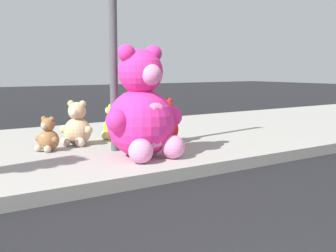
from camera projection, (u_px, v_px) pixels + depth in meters
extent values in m
cube|color=#9E9B93|center=(24.00, 155.00, 6.17)|extent=(28.00, 4.40, 0.15)
cylinder|color=#4C4C51|center=(113.00, 32.00, 5.87)|extent=(0.11, 0.11, 3.20)
sphere|color=#F22D93|center=(141.00, 123.00, 5.63)|extent=(0.87, 0.87, 0.87)
ellipsoid|color=pink|center=(155.00, 125.00, 5.38)|extent=(0.48, 0.20, 0.56)
sphere|color=#F22D93|center=(140.00, 72.00, 5.54)|extent=(0.57, 0.57, 0.57)
sphere|color=pink|center=(151.00, 75.00, 5.35)|extent=(0.26, 0.26, 0.26)
sphere|color=#F22D93|center=(153.00, 54.00, 5.63)|extent=(0.22, 0.22, 0.22)
sphere|color=#F22D93|center=(172.00, 116.00, 5.77)|extent=(0.27, 0.27, 0.27)
sphere|color=pink|center=(173.00, 147.00, 5.51)|extent=(0.30, 0.30, 0.30)
sphere|color=#F22D93|center=(127.00, 53.00, 5.40)|extent=(0.22, 0.22, 0.22)
sphere|color=#F22D93|center=(117.00, 121.00, 5.29)|extent=(0.27, 0.27, 0.27)
sphere|color=pink|center=(141.00, 151.00, 5.23)|extent=(0.30, 0.30, 0.30)
sphere|color=tan|center=(78.00, 131.00, 6.51)|extent=(0.40, 0.40, 0.40)
ellipsoid|color=beige|center=(73.00, 133.00, 6.37)|extent=(0.21, 0.22, 0.26)
sphere|color=tan|center=(77.00, 111.00, 6.47)|extent=(0.26, 0.26, 0.26)
sphere|color=beige|center=(74.00, 113.00, 6.36)|extent=(0.12, 0.12, 0.12)
sphere|color=tan|center=(83.00, 104.00, 6.43)|extent=(0.10, 0.10, 0.10)
sphere|color=tan|center=(88.00, 130.00, 6.41)|extent=(0.13, 0.13, 0.13)
sphere|color=beige|center=(80.00, 142.00, 6.34)|extent=(0.14, 0.14, 0.14)
sphere|color=tan|center=(71.00, 104.00, 6.47)|extent=(0.10, 0.10, 0.10)
sphere|color=tan|center=(64.00, 129.00, 6.50)|extent=(0.13, 0.13, 0.13)
sphere|color=beige|center=(66.00, 142.00, 6.38)|extent=(0.14, 0.14, 0.14)
sphere|color=yellow|center=(115.00, 127.00, 7.08)|extent=(0.38, 0.38, 0.38)
ellipsoid|color=#F0DB80|center=(107.00, 127.00, 7.06)|extent=(0.16, 0.22, 0.25)
sphere|color=yellow|center=(115.00, 109.00, 7.04)|extent=(0.25, 0.25, 0.25)
sphere|color=#F0DB80|center=(109.00, 110.00, 7.03)|extent=(0.11, 0.11, 0.11)
sphere|color=yellow|center=(115.00, 104.00, 6.94)|extent=(0.09, 0.09, 0.09)
sphere|color=yellow|center=(113.00, 127.00, 6.89)|extent=(0.12, 0.12, 0.12)
sphere|color=#F0DB80|center=(106.00, 136.00, 6.97)|extent=(0.13, 0.13, 0.13)
sphere|color=yellow|center=(115.00, 103.00, 7.11)|extent=(0.09, 0.09, 0.09)
sphere|color=yellow|center=(112.00, 124.00, 7.24)|extent=(0.12, 0.12, 0.12)
sphere|color=#F0DB80|center=(105.00, 134.00, 7.17)|extent=(0.13, 0.13, 0.13)
sphere|color=white|center=(144.00, 130.00, 7.03)|extent=(0.30, 0.30, 0.30)
ellipsoid|color=white|center=(137.00, 130.00, 7.03)|extent=(0.15, 0.17, 0.19)
sphere|color=white|center=(144.00, 116.00, 7.00)|extent=(0.20, 0.20, 0.20)
sphere|color=white|center=(139.00, 117.00, 7.00)|extent=(0.09, 0.09, 0.09)
sphere|color=white|center=(144.00, 111.00, 6.92)|extent=(0.07, 0.07, 0.07)
sphere|color=white|center=(141.00, 130.00, 6.89)|extent=(0.09, 0.09, 0.09)
sphere|color=white|center=(136.00, 137.00, 6.96)|extent=(0.10, 0.10, 0.10)
sphere|color=white|center=(144.00, 111.00, 7.06)|extent=(0.07, 0.07, 0.07)
sphere|color=white|center=(142.00, 127.00, 7.17)|extent=(0.09, 0.09, 0.09)
sphere|color=white|center=(137.00, 135.00, 7.13)|extent=(0.10, 0.10, 0.10)
sphere|color=olive|center=(48.00, 140.00, 6.04)|extent=(0.29, 0.29, 0.29)
ellipsoid|color=tan|center=(43.00, 141.00, 5.94)|extent=(0.14, 0.17, 0.19)
sphere|color=olive|center=(48.00, 125.00, 6.01)|extent=(0.19, 0.19, 0.19)
sphere|color=tan|center=(44.00, 126.00, 5.94)|extent=(0.09, 0.09, 0.09)
sphere|color=olive|center=(52.00, 119.00, 5.97)|extent=(0.07, 0.07, 0.07)
sphere|color=olive|center=(55.00, 140.00, 5.95)|extent=(0.09, 0.09, 0.09)
sphere|color=tan|center=(48.00, 149.00, 5.91)|extent=(0.10, 0.10, 0.10)
sphere|color=olive|center=(44.00, 119.00, 6.03)|extent=(0.07, 0.07, 0.07)
sphere|color=olive|center=(39.00, 138.00, 6.06)|extent=(0.09, 0.09, 0.09)
sphere|color=tan|center=(38.00, 148.00, 5.97)|extent=(0.10, 0.10, 0.10)
sphere|color=red|center=(165.00, 129.00, 6.64)|extent=(0.42, 0.42, 0.42)
ellipsoid|color=#DB7B7B|center=(157.00, 129.00, 6.74)|extent=(0.24, 0.14, 0.27)
sphere|color=red|center=(165.00, 109.00, 6.60)|extent=(0.27, 0.27, 0.27)
sphere|color=#DB7B7B|center=(159.00, 109.00, 6.68)|extent=(0.13, 0.13, 0.13)
sphere|color=red|center=(160.00, 102.00, 6.52)|extent=(0.10, 0.10, 0.10)
sphere|color=red|center=(153.00, 128.00, 6.53)|extent=(0.13, 0.13, 0.13)
sphere|color=#DB7B7B|center=(151.00, 138.00, 6.69)|extent=(0.14, 0.14, 0.14)
sphere|color=red|center=(169.00, 101.00, 6.66)|extent=(0.10, 0.10, 0.10)
sphere|color=red|center=(171.00, 126.00, 6.82)|extent=(0.13, 0.13, 0.13)
sphere|color=#DB7B7B|center=(161.00, 136.00, 6.86)|extent=(0.14, 0.14, 0.14)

